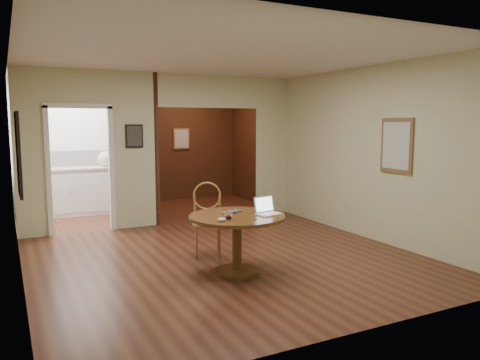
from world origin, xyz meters
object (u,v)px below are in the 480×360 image
dining_table (237,230)px  closed_laptop (236,212)px  open_laptop (267,209)px  chair (207,215)px

dining_table → closed_laptop: closed_laptop is taller
open_laptop → closed_laptop: size_ratio=1.12×
dining_table → chair: (-0.01, 0.89, 0.03)m
dining_table → open_laptop: bearing=-14.4°
dining_table → open_laptop: (0.36, -0.09, 0.25)m
open_laptop → closed_laptop: bearing=133.6°
dining_table → chair: 0.89m
chair → open_laptop: 1.07m
dining_table → closed_laptop: (0.04, 0.13, 0.20)m
dining_table → open_laptop: 0.44m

